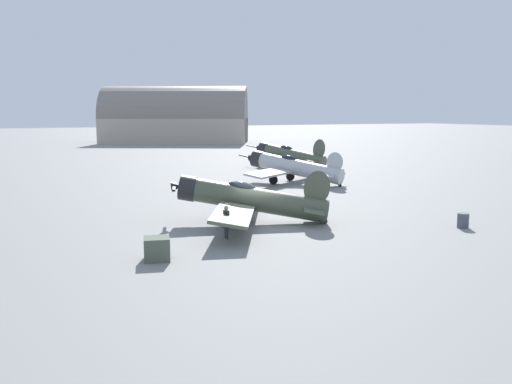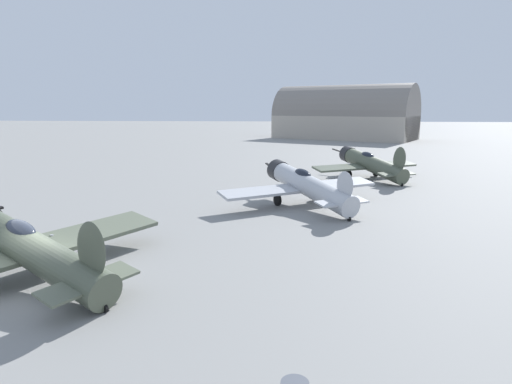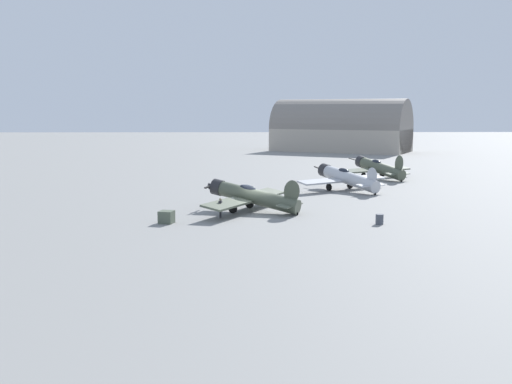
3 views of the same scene
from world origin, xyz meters
TOP-DOWN VIEW (x-y plane):
  - ground_plane at (0.00, 0.00)m, footprint 400.00×400.00m
  - airplane_foreground at (0.44, -0.24)m, footprint 8.92×11.97m
  - airplane_mid_apron at (-10.49, -14.40)m, footprint 10.98×9.58m
  - airplane_far_line at (-16.82, -26.47)m, footprint 10.55×9.53m
  - ground_crew_mechanic at (3.08, 2.96)m, footprint 0.30×0.65m
  - equipment_crate at (7.34, 5.39)m, footprint 1.33×1.33m
  - fuel_drum at (-9.76, 6.21)m, footprint 0.66×0.66m
  - distant_hangar at (-20.46, -81.14)m, footprint 31.84×25.06m

SIDE VIEW (x-z plane):
  - ground_plane at x=0.00m, z-range 0.00..0.00m
  - fuel_drum at x=-9.76m, z-range 0.00..0.82m
  - equipment_crate at x=7.34m, z-range 0.00..1.01m
  - ground_crew_mechanic at x=3.08m, z-range 0.18..1.87m
  - airplane_foreground at x=0.44m, z-range -0.19..2.97m
  - airplane_far_line at x=-16.82m, z-range -0.27..3.21m
  - airplane_mid_apron at x=-10.49m, z-range -0.04..3.00m
  - distant_hangar at x=-20.46m, z-range -2.30..10.82m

